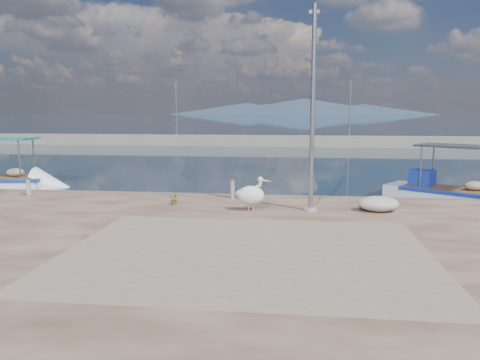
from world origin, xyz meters
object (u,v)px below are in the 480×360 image
boat_left (0,184)px  lamp_post (312,116)px  pelican (252,195)px  bollard_near (233,187)px  boat_right (455,197)px

boat_left → lamp_post: (15.72, -5.83, 3.56)m
boat_left → pelican: 15.02m
lamp_post → bollard_near: (-3.04, 2.01, -2.87)m
bollard_near → pelican: bearing=-67.4°
boat_left → boat_right: boat_left is taller
pelican → lamp_post: size_ratio=0.18×
boat_left → bollard_near: bearing=-23.0°
boat_left → bollard_near: (12.68, -3.82, 0.69)m
boat_left → pelican: bearing=-30.6°
boat_left → bollard_near: 13.26m
boat_left → bollard_near: size_ratio=8.22×
lamp_post → pelican: bearing=-170.3°
bollard_near → lamp_post: bearing=-33.5°
boat_left → lamp_post: 17.14m
pelican → boat_left: bearing=166.7°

